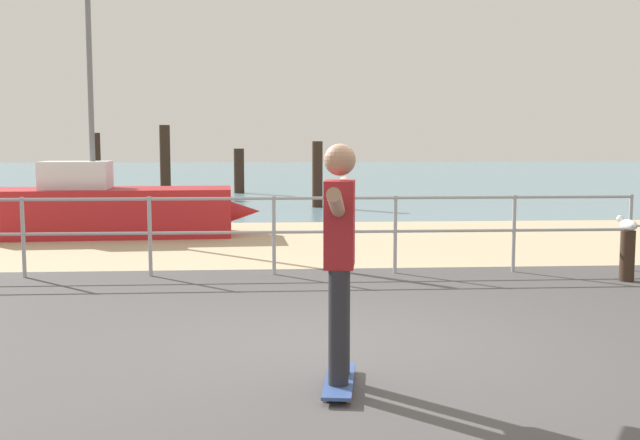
# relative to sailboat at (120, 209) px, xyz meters

# --- Properties ---
(ground_plane) EXTENTS (24.00, 10.00, 0.04)m
(ground_plane) POSITION_rel_sailboat_xyz_m (3.38, -8.88, -0.52)
(ground_plane) COLOR #474444
(ground_plane) RESTS_ON ground
(beach_strip) EXTENTS (24.00, 6.00, 0.04)m
(beach_strip) POSITION_rel_sailboat_xyz_m (3.38, -0.88, -0.52)
(beach_strip) COLOR tan
(beach_strip) RESTS_ON ground
(sea_surface) EXTENTS (72.00, 50.00, 0.04)m
(sea_surface) POSITION_rel_sailboat_xyz_m (3.38, 27.12, -0.52)
(sea_surface) COLOR slate
(sea_surface) RESTS_ON ground
(railing_fence) EXTENTS (12.82, 0.05, 1.05)m
(railing_fence) POSITION_rel_sailboat_xyz_m (1.22, -4.28, 0.18)
(railing_fence) COLOR #9EA0A5
(railing_fence) RESTS_ON ground
(sailboat) EXTENTS (5.00, 1.64, 4.73)m
(sailboat) POSITION_rel_sailboat_xyz_m (0.00, 0.00, 0.00)
(sailboat) COLOR #B21E23
(sailboat) RESTS_ON ground
(skateboard) EXTENTS (0.31, 0.82, 0.08)m
(skateboard) POSITION_rel_sailboat_xyz_m (3.25, -8.86, -0.45)
(skateboard) COLOR #334C8C
(skateboard) RESTS_ON ground
(skateboarder) EXTENTS (0.30, 1.44, 1.65)m
(skateboarder) POSITION_rel_sailboat_xyz_m (3.25, -8.86, 0.50)
(skateboarder) COLOR #26262B
(skateboarder) RESTS_ON skateboard
(bollard_short) EXTENTS (0.18, 0.18, 0.65)m
(bollard_short) POSITION_rel_sailboat_xyz_m (7.21, -5.03, -0.19)
(bollard_short) COLOR #332319
(bollard_short) RESTS_ON ground
(seagull) EXTENTS (0.17, 0.49, 0.18)m
(seagull) POSITION_rel_sailboat_xyz_m (7.21, -5.01, 0.21)
(seagull) COLOR white
(seagull) RESTS_ON bollard_short
(groyne_post_0) EXTENTS (0.30, 0.30, 2.06)m
(groyne_post_0) POSITION_rel_sailboat_xyz_m (-2.91, 11.00, 0.51)
(groyne_post_0) COLOR #332319
(groyne_post_0) RESTS_ON ground
(groyne_post_1) EXTENTS (0.34, 0.34, 2.30)m
(groyne_post_1) POSITION_rel_sailboat_xyz_m (-0.59, 10.45, 0.63)
(groyne_post_1) COLOR #332319
(groyne_post_1) RESTS_ON ground
(groyne_post_2) EXTENTS (0.35, 0.35, 1.54)m
(groyne_post_2) POSITION_rel_sailboat_xyz_m (1.72, 11.69, 0.25)
(groyne_post_2) COLOR #332319
(groyne_post_2) RESTS_ON ground
(groyne_post_3) EXTENTS (0.28, 0.28, 1.77)m
(groyne_post_3) POSITION_rel_sailboat_xyz_m (4.04, 5.92, 0.37)
(groyne_post_3) COLOR #332319
(groyne_post_3) RESTS_ON ground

